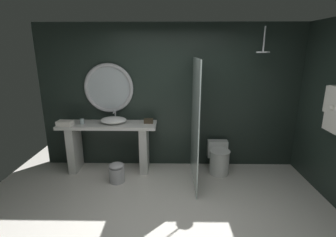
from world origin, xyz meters
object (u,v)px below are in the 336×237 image
(folded_hand_towel, at_px, (65,123))
(round_wall_mirror, at_px, (109,88))
(tumbler_cup, at_px, (82,121))
(tissue_box, at_px, (149,121))
(waste_bin, at_px, (117,172))
(toilet, at_px, (219,158))
(rain_shower_head, at_px, (263,50))
(vessel_sink, at_px, (113,120))

(folded_hand_towel, bearing_deg, round_wall_mirror, 28.22)
(tumbler_cup, bearing_deg, tissue_box, 3.33)
(waste_bin, bearing_deg, toilet, 12.07)
(toilet, height_order, folded_hand_towel, folded_hand_towel)
(rain_shower_head, height_order, toilet, rain_shower_head)
(tumbler_cup, height_order, toilet, tumbler_cup)
(tumbler_cup, height_order, folded_hand_towel, tumbler_cup)
(folded_hand_towel, bearing_deg, waste_bin, -17.77)
(round_wall_mirror, bearing_deg, toilet, -8.25)
(folded_hand_towel, bearing_deg, toilet, 1.84)
(folded_hand_towel, bearing_deg, vessel_sink, 11.63)
(tumbler_cup, bearing_deg, folded_hand_towel, -155.78)
(rain_shower_head, bearing_deg, vessel_sink, 177.43)
(toilet, bearing_deg, round_wall_mirror, 171.75)
(toilet, distance_m, waste_bin, 1.81)
(round_wall_mirror, bearing_deg, vessel_sink, -64.76)
(folded_hand_towel, bearing_deg, tumbler_cup, 24.22)
(tumbler_cup, relative_size, rain_shower_head, 0.23)
(round_wall_mirror, height_order, folded_hand_towel, round_wall_mirror)
(tumbler_cup, relative_size, toilet, 0.17)
(vessel_sink, bearing_deg, folded_hand_towel, -168.37)
(tumbler_cup, xyz_separation_m, toilet, (2.42, -0.03, -0.67))
(tissue_box, bearing_deg, vessel_sink, -178.26)
(vessel_sink, distance_m, tissue_box, 0.62)
(vessel_sink, xyz_separation_m, round_wall_mirror, (-0.10, 0.21, 0.54))
(tumbler_cup, height_order, rain_shower_head, rain_shower_head)
(toilet, bearing_deg, folded_hand_towel, -178.16)
(tissue_box, distance_m, round_wall_mirror, 0.93)
(tissue_box, relative_size, rain_shower_head, 0.40)
(round_wall_mirror, bearing_deg, folded_hand_towel, -151.78)
(tissue_box, xyz_separation_m, toilet, (1.26, -0.10, -0.67))
(tumbler_cup, bearing_deg, vessel_sink, 5.16)
(tissue_box, height_order, toilet, tissue_box)
(rain_shower_head, xyz_separation_m, waste_bin, (-2.35, -0.34, -1.98))
(vessel_sink, distance_m, rain_shower_head, 2.75)
(vessel_sink, distance_m, waste_bin, 0.91)
(vessel_sink, height_order, toilet, vessel_sink)
(vessel_sink, xyz_separation_m, waste_bin, (0.12, -0.45, -0.78))
(tumbler_cup, relative_size, waste_bin, 0.27)
(vessel_sink, xyz_separation_m, rain_shower_head, (2.47, -0.11, 1.20))
(round_wall_mirror, distance_m, toilet, 2.34)
(vessel_sink, relative_size, tissue_box, 2.92)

